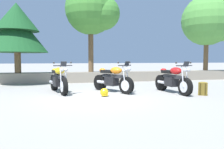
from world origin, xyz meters
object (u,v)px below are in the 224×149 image
motorcycle_yellow_near_left (59,80)px  motorcycle_orange_centre (113,79)px  leafy_tree_mid_right (210,22)px  motorcycle_red_far_right (173,80)px  rider_helmet (104,92)px  rider_backpack (203,88)px  leafy_tree_mid_left (93,10)px  pine_tree_far_left (17,29)px

motorcycle_yellow_near_left → motorcycle_orange_centre: 2.03m
leafy_tree_mid_right → motorcycle_red_far_right: bearing=-137.4°
motorcycle_yellow_near_left → motorcycle_red_far_right: 4.23m
motorcycle_red_far_right → rider_helmet: (-2.61, -0.17, -0.35)m
motorcycle_yellow_near_left → rider_backpack: 5.18m
leafy_tree_mid_right → leafy_tree_mid_left: bearing=-179.8°
motorcycle_orange_centre → pine_tree_far_left: pine_tree_far_left is taller
motorcycle_yellow_near_left → rider_helmet: motorcycle_yellow_near_left is taller
rider_helmet → leafy_tree_mid_left: 6.00m
motorcycle_orange_centre → leafy_tree_mid_right: (7.03, 3.81, 3.07)m
motorcycle_orange_centre → rider_helmet: (-0.51, -0.90, -0.35)m
motorcycle_red_far_right → pine_tree_far_left: pine_tree_far_left is taller
leafy_tree_mid_right → pine_tree_far_left: bearing=-179.5°
motorcycle_red_far_right → leafy_tree_mid_left: 6.09m
motorcycle_yellow_near_left → rider_backpack: (4.88, -1.71, -0.24)m
motorcycle_yellow_near_left → leafy_tree_mid_left: leafy_tree_mid_left is taller
motorcycle_orange_centre → motorcycle_red_far_right: same height
motorcycle_yellow_near_left → pine_tree_far_left: 4.59m
rider_helmet → motorcycle_red_far_right: bearing=3.8°
rider_helmet → pine_tree_far_left: pine_tree_far_left is taller
leafy_tree_mid_left → leafy_tree_mid_right: bearing=0.2°
motorcycle_yellow_near_left → motorcycle_orange_centre: (2.01, -0.28, 0.00)m
leafy_tree_mid_left → leafy_tree_mid_right: (7.22, 0.02, -0.31)m
leafy_tree_mid_right → rider_helmet: bearing=-148.0°
motorcycle_yellow_near_left → rider_helmet: size_ratio=7.27×
rider_backpack → rider_helmet: (-3.38, 0.53, -0.11)m
pine_tree_far_left → leafy_tree_mid_left: 4.00m
rider_helmet → leafy_tree_mid_right: bearing=32.0°
leafy_tree_mid_right → motorcycle_orange_centre: bearing=-151.5°
rider_backpack → pine_tree_far_left: bearing=143.3°
motorcycle_yellow_near_left → rider_helmet: bearing=-38.3°
motorcycle_yellow_near_left → motorcycle_orange_centre: same height
rider_helmet → leafy_tree_mid_left: (0.32, 4.69, 3.72)m
rider_backpack → leafy_tree_mid_right: (4.16, 5.24, 3.31)m
motorcycle_orange_centre → leafy_tree_mid_right: 8.57m
motorcycle_yellow_near_left → rider_helmet: 1.94m
rider_helmet → motorcycle_yellow_near_left: bearing=141.7°
leafy_tree_mid_left → rider_backpack: bearing=-59.7°
rider_backpack → motorcycle_orange_centre: bearing=153.5°
motorcycle_red_far_right → pine_tree_far_left: 7.91m
motorcycle_orange_centre → pine_tree_far_left: (-4.03, 3.71, 2.27)m
motorcycle_orange_centre → leafy_tree_mid_left: bearing=92.8°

